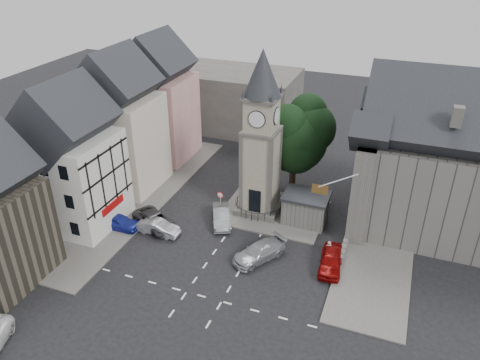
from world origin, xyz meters
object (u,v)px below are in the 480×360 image
at_px(clock_tower, 261,136).
at_px(car_west_blue, 118,222).
at_px(stone_shelter, 306,208).
at_px(pedestrian, 328,249).
at_px(car_east_red, 331,260).

bearing_deg(clock_tower, car_west_blue, -145.76).
bearing_deg(stone_shelter, car_west_blue, -155.77).
distance_m(stone_shelter, car_west_blue, 17.89).
xyz_separation_m(stone_shelter, pedestrian, (3.20, -4.59, -0.74)).
distance_m(car_west_blue, car_east_red, 20.04).
bearing_deg(clock_tower, pedestrian, -32.42).
xyz_separation_m(car_east_red, pedestrian, (-0.50, 1.41, 0.03)).
distance_m(clock_tower, car_west_blue, 15.75).
relative_size(stone_shelter, car_east_red, 0.94).
bearing_deg(car_west_blue, clock_tower, -58.20).
distance_m(clock_tower, pedestrian, 11.97).
bearing_deg(pedestrian, car_west_blue, -22.29).
relative_size(clock_tower, car_east_red, 3.57).
bearing_deg(car_east_red, clock_tower, 137.14).
bearing_deg(car_east_red, car_west_blue, 178.32).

